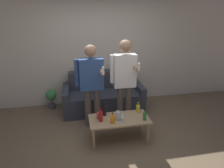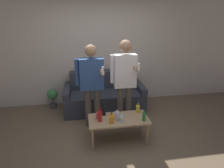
{
  "view_description": "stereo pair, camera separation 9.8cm",
  "coord_description": "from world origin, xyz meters",
  "px_view_note": "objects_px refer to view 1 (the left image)",
  "views": [
    {
      "loc": [
        -0.57,
        -2.82,
        2.26
      ],
      "look_at": [
        0.08,
        0.62,
        0.95
      ],
      "focal_mm": 32.0,
      "sensor_mm": 36.0,
      "label": 1
    },
    {
      "loc": [
        -0.48,
        -2.84,
        2.26
      ],
      "look_at": [
        0.08,
        0.62,
        0.95
      ],
      "focal_mm": 32.0,
      "sensor_mm": 36.0,
      "label": 2
    }
  ],
  "objects_px": {
    "coffee_table": "(119,121)",
    "person_standing_left": "(91,81)",
    "couch": "(103,96)",
    "person_standing_right": "(124,77)",
    "bottle_orange": "(101,116)"
  },
  "relations": [
    {
      "from": "person_standing_left",
      "to": "person_standing_right",
      "type": "xyz_separation_m",
      "value": [
        0.63,
        -0.07,
        0.06
      ]
    },
    {
      "from": "coffee_table",
      "to": "person_standing_left",
      "type": "bearing_deg",
      "value": 126.87
    },
    {
      "from": "bottle_orange",
      "to": "coffee_table",
      "type": "bearing_deg",
      "value": 5.84
    },
    {
      "from": "bottle_orange",
      "to": "person_standing_left",
      "type": "height_order",
      "value": "person_standing_left"
    },
    {
      "from": "person_standing_left",
      "to": "person_standing_right",
      "type": "distance_m",
      "value": 0.64
    },
    {
      "from": "person_standing_left",
      "to": "person_standing_right",
      "type": "relative_size",
      "value": 0.95
    },
    {
      "from": "couch",
      "to": "coffee_table",
      "type": "relative_size",
      "value": 1.73
    },
    {
      "from": "coffee_table",
      "to": "person_standing_left",
      "type": "relative_size",
      "value": 0.64
    },
    {
      "from": "couch",
      "to": "coffee_table",
      "type": "bearing_deg",
      "value": -85.48
    },
    {
      "from": "couch",
      "to": "coffee_table",
      "type": "xyz_separation_m",
      "value": [
        0.1,
        -1.29,
        0.08
      ]
    },
    {
      "from": "couch",
      "to": "coffee_table",
      "type": "distance_m",
      "value": 1.3
    },
    {
      "from": "coffee_table",
      "to": "person_standing_right",
      "type": "distance_m",
      "value": 0.84
    },
    {
      "from": "couch",
      "to": "person_standing_right",
      "type": "distance_m",
      "value": 1.12
    },
    {
      "from": "couch",
      "to": "person_standing_left",
      "type": "relative_size",
      "value": 1.1
    },
    {
      "from": "coffee_table",
      "to": "person_standing_right",
      "type": "height_order",
      "value": "person_standing_right"
    }
  ]
}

